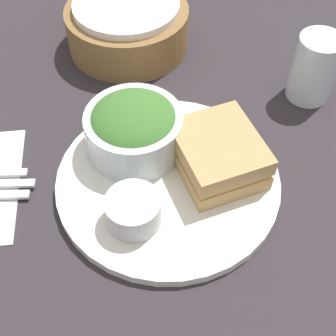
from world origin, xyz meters
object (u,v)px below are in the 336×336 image
(plate, at_px, (168,181))
(sandwich, at_px, (218,154))
(drink_glass, at_px, (314,68))
(bread_basket, at_px, (128,26))
(dressing_cup, at_px, (133,211))
(salad_bowl, at_px, (134,128))

(plate, xyz_separation_m, sandwich, (0.07, 0.01, 0.03))
(sandwich, height_order, drink_glass, drink_glass)
(drink_glass, relative_size, bread_basket, 0.51)
(plate, distance_m, dressing_cup, 0.08)
(bread_basket, bearing_deg, sandwich, -71.44)
(sandwich, xyz_separation_m, bread_basket, (-0.10, 0.30, -0.00))
(plate, distance_m, salad_bowl, 0.08)
(dressing_cup, relative_size, drink_glass, 0.66)
(plate, xyz_separation_m, drink_glass, (0.23, 0.15, 0.04))
(bread_basket, bearing_deg, salad_bowl, -91.12)
(plate, height_order, dressing_cup, dressing_cup)
(salad_bowl, bearing_deg, dressing_cup, -94.58)
(sandwich, relative_size, drink_glass, 1.33)
(drink_glass, bearing_deg, bread_basket, 149.94)
(salad_bowl, relative_size, drink_glass, 1.26)
(plate, height_order, drink_glass, drink_glass)
(sandwich, relative_size, salad_bowl, 1.06)
(sandwich, height_order, bread_basket, bread_basket)
(drink_glass, distance_m, bread_basket, 0.31)
(salad_bowl, height_order, drink_glass, drink_glass)
(sandwich, bearing_deg, dressing_cup, -148.85)
(plate, relative_size, drink_glass, 2.84)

